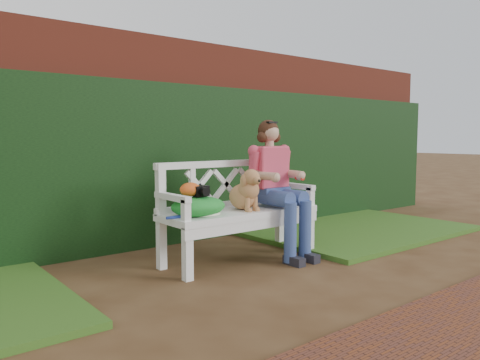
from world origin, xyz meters
TOP-DOWN VIEW (x-y plane):
  - ground at (0.00, 0.00)m, footprint 60.00×60.00m
  - brick_wall at (0.00, 1.90)m, footprint 10.00×0.30m
  - ivy_hedge at (0.00, 1.68)m, footprint 10.00×0.18m
  - grass_right at (2.40, 0.90)m, footprint 2.60×2.00m
  - garden_bench at (0.46, 0.64)m, footprint 1.64×0.80m
  - seated_woman at (0.83, 0.62)m, footprint 0.73×0.83m
  - dog at (0.47, 0.58)m, footprint 0.37×0.42m
  - tennis_racket at (0.00, 0.58)m, footprint 0.54×0.24m
  - green_bag at (-0.03, 0.59)m, footprint 0.50×0.39m
  - camera_item at (-0.02, 0.58)m, footprint 0.13×0.10m
  - baseball_glove at (-0.10, 0.61)m, footprint 0.22×0.20m

SIDE VIEW (x-z plane):
  - ground at x=0.00m, z-range 0.00..0.00m
  - grass_right at x=2.40m, z-range 0.00..0.05m
  - garden_bench at x=0.46m, z-range 0.00..0.48m
  - tennis_racket at x=0.00m, z-range 0.48..0.51m
  - green_bag at x=-0.03m, z-range 0.48..0.65m
  - seated_woman at x=0.83m, z-range 0.00..1.23m
  - dog at x=0.47m, z-range 0.48..0.86m
  - camera_item at x=-0.02m, z-range 0.65..0.73m
  - baseball_glove at x=-0.10m, z-range 0.65..0.76m
  - ivy_hedge at x=0.00m, z-range 0.00..1.70m
  - brick_wall at x=0.00m, z-range 0.00..2.20m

